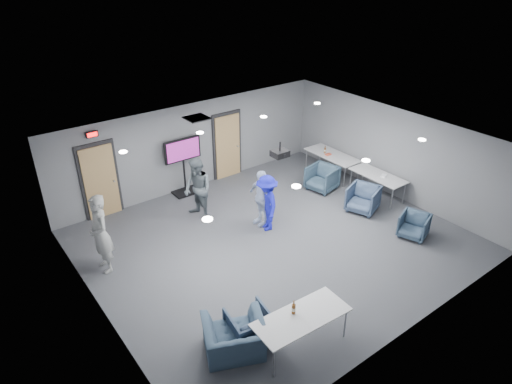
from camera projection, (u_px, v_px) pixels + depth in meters
floor at (275, 242)px, 11.83m from camera, size 9.00×9.00×0.00m
ceiling at (277, 145)px, 10.55m from camera, size 9.00×9.00×0.00m
wall_back at (194, 146)px, 14.01m from camera, size 9.00×0.02×2.70m
wall_front at (413, 280)px, 8.38m from camera, size 9.00×0.02×2.70m
wall_left at (96, 263)px, 8.81m from camera, size 0.02×8.00×2.70m
wall_right at (393, 152)px, 13.58m from camera, size 0.02×8.00×2.70m
door_left at (100, 181)px, 12.52m from camera, size 1.06×0.17×2.24m
door_right at (227, 146)px, 14.74m from camera, size 1.06×0.17×2.24m
exit_sign at (92, 134)px, 11.85m from camera, size 0.32×0.08×0.16m
hvac_diffuser at (197, 118)px, 12.27m from camera, size 0.60×0.60×0.03m
downlights at (277, 146)px, 10.56m from camera, size 6.18×3.78×0.02m
person_a at (101, 234)px, 10.39m from camera, size 0.48×0.72×1.94m
person_b at (198, 189)px, 12.47m from camera, size 0.75×0.92×1.79m
person_c at (261, 198)px, 12.24m from camera, size 0.40×0.95×1.61m
person_d at (267, 203)px, 12.02m from camera, size 0.90×1.16×1.57m
chair_right_a at (322, 178)px, 14.21m from camera, size 1.01×0.99×0.78m
chair_right_b at (363, 199)px, 13.06m from camera, size 1.07×1.06×0.76m
chair_right_c at (414, 226)px, 11.91m from camera, size 0.91×0.90×0.65m
chair_front_a at (249, 327)px, 8.70m from camera, size 0.89×0.90×0.72m
chair_front_b at (234, 338)px, 8.42m from camera, size 1.43×1.36×0.73m
table_right_a at (332, 156)px, 14.99m from camera, size 0.80×1.92×0.73m
table_right_b at (378, 176)px, 13.66m from camera, size 0.72×1.74×0.73m
table_front_left at (301, 318)px, 8.44m from camera, size 1.90×0.87×0.73m
bottle_front at (294, 309)px, 8.44m from camera, size 0.08×0.08×0.30m
bottle_right at (325, 150)px, 15.06m from camera, size 0.07×0.07×0.25m
snack_box at (328, 154)px, 14.93m from camera, size 0.20×0.14×0.04m
wrapper at (384, 176)px, 13.54m from camera, size 0.23×0.20×0.04m
tv_stand at (184, 163)px, 13.71m from camera, size 1.17×0.56×1.79m
projector at (280, 153)px, 10.87m from camera, size 0.39×0.37×0.37m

